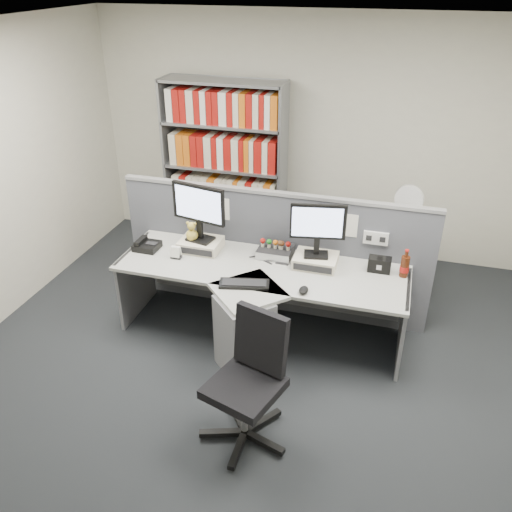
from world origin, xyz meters
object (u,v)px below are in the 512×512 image
(keyboard, at_px, (244,284))
(mouse, at_px, (304,290))
(desk, at_px, (254,305))
(desk_calendar, at_px, (176,253))
(desk_phone, at_px, (147,245))
(shelving_unit, at_px, (225,170))
(cola_bottle, at_px, (405,266))
(desktop_pc, at_px, (276,251))
(office_chair, at_px, (250,376))
(speaker, at_px, (380,264))
(desk_fan, at_px, (409,202))
(monitor_left, at_px, (199,208))
(filing_cabinet, at_px, (400,259))
(monitor_right, at_px, (318,226))

(keyboard, distance_m, mouse, 0.50)
(desk, bearing_deg, desk_calendar, 168.50)
(desk_phone, relative_size, shelving_unit, 0.11)
(cola_bottle, bearing_deg, desktop_pc, 177.31)
(office_chair, bearing_deg, desk_phone, 138.78)
(speaker, bearing_deg, office_chair, -118.10)
(desktop_pc, distance_m, desk_calendar, 0.92)
(desk_fan, relative_size, office_chair, 0.49)
(monitor_left, bearing_deg, filing_cabinet, 28.91)
(desk_phone, distance_m, shelving_unit, 1.63)
(monitor_left, relative_size, mouse, 4.48)
(desktop_pc, height_order, speaker, speaker)
(desktop_pc, relative_size, shelving_unit, 0.16)
(filing_cabinet, xyz_separation_m, office_chair, (-0.94, -2.37, 0.18))
(speaker, bearing_deg, monitor_left, -177.93)
(monitor_right, distance_m, desk_fan, 1.26)
(monitor_right, distance_m, desktop_pc, 0.53)
(desk_phone, xyz_separation_m, office_chair, (1.39, -1.22, -0.23))
(keyboard, height_order, desk_phone, desk_phone)
(desk_fan, bearing_deg, desktop_pc, -140.45)
(desktop_pc, xyz_separation_m, desk_fan, (1.13, 0.93, 0.24))
(monitor_left, bearing_deg, office_chair, -56.55)
(shelving_unit, bearing_deg, cola_bottle, -34.04)
(desk, relative_size, monitor_left, 4.76)
(monitor_right, relative_size, office_chair, 0.50)
(speaker, xyz_separation_m, desk_fan, (0.18, 0.96, 0.22))
(desktop_pc, distance_m, keyboard, 0.59)
(shelving_unit, relative_size, office_chair, 2.02)
(filing_cabinet, bearing_deg, desk_fan, -90.00)
(monitor_left, distance_m, office_chair, 1.74)
(monitor_left, distance_m, speaker, 1.69)
(cola_bottle, xyz_separation_m, desk_fan, (-0.03, 0.99, 0.19))
(desk_calendar, distance_m, desk_fan, 2.36)
(desk_phone, relative_size, desk_fan, 0.47)
(keyboard, bearing_deg, monitor_right, 43.98)
(keyboard, height_order, desk_fan, desk_fan)
(speaker, bearing_deg, desk_calendar, -171.17)
(desk, distance_m, speaker, 1.16)
(desktop_pc, distance_m, desk_fan, 1.49)
(office_chair, bearing_deg, keyboard, 109.89)
(desk, xyz_separation_m, desk_fan, (1.20, 1.40, 0.55))
(keyboard, relative_size, desk_calendar, 3.82)
(desk_fan, bearing_deg, shelving_unit, 167.92)
(filing_cabinet, bearing_deg, desk_phone, -153.72)
(desktop_pc, relative_size, cola_bottle, 1.21)
(keyboard, height_order, mouse, mouse)
(desk_calendar, distance_m, filing_cabinet, 2.39)
(desk_calendar, relative_size, office_chair, 0.12)
(monitor_left, bearing_deg, keyboard, -40.28)
(desk_phone, bearing_deg, desk_fan, 26.27)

